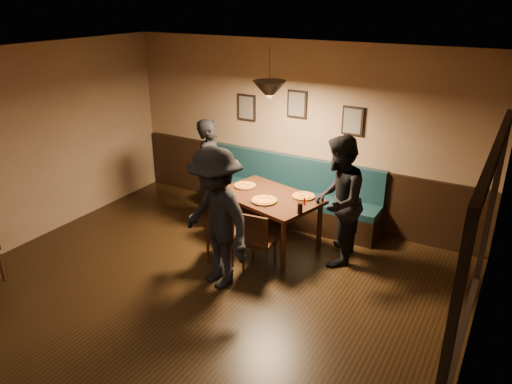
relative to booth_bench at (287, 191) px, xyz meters
The scene contains 26 objects.
floor 3.24m from the booth_bench, 90.00° to the right, with size 7.00×7.00×0.00m, color black.
ceiling 3.94m from the booth_bench, 90.00° to the right, with size 7.00×7.00×0.00m, color silver.
wall_back 0.95m from the booth_bench, 90.00° to the left, with size 6.00×6.00×0.00m, color #8C704F.
wall_right 4.48m from the booth_bench, 46.85° to the right, with size 7.00×7.00×0.00m, color #8C704F.
wainscot 0.27m from the booth_bench, 90.00° to the left, with size 5.88×0.06×1.00m, color black.
booth_bench is the anchor object (origin of this frame).
window_frame 4.13m from the booth_bench, 42.37° to the right, with size 0.06×2.56×1.86m, color black.
window_glass 4.11m from the booth_bench, 42.66° to the right, with size 2.40×2.40×0.00m, color black.
picture_left 1.52m from the booth_bench, 163.30° to the left, with size 0.32×0.04×0.42m, color black.
picture_center 1.38m from the booth_bench, 90.00° to the left, with size 0.32×0.04×0.42m, color black.
picture_right 1.52m from the booth_bench, 16.70° to the left, with size 0.32×0.04×0.42m, color black.
pendant_lamp 1.96m from the booth_bench, 81.77° to the right, with size 0.44×0.44×0.25m, color black.
dining_table 0.88m from the booth_bench, 81.77° to the right, with size 1.44×0.92×0.77m, color black.
chair_near_left 1.56m from the booth_bench, 97.17° to the right, with size 0.40×0.40×0.91m, color black, non-canonical shape.
chair_near_right 1.57m from the booth_bench, 76.99° to the right, with size 0.37×0.37×0.85m, color black, non-canonical shape.
diner_left 1.24m from the booth_bench, 143.90° to the right, with size 0.62×0.41×1.71m, color black.
diner_right 1.46m from the booth_bench, 35.72° to the right, with size 0.86×0.67×1.77m, color black.
diner_front 2.13m from the booth_bench, 88.18° to the right, with size 1.16×0.67×1.80m, color black.
pizza_a 0.86m from the booth_bench, 114.42° to the right, with size 0.32×0.32×0.04m, color #CF6727.
pizza_b 1.14m from the booth_bench, 80.52° to the right, with size 0.35×0.35×0.04m, color orange.
pizza_c 0.94m from the booth_bench, 49.15° to the right, with size 0.32×0.32×0.04m, color gold.
soda_glass 1.46m from the booth_bench, 57.28° to the right, with size 0.07×0.07×0.15m, color black.
tabasco_bottle 1.19m from the booth_bench, 52.23° to the right, with size 0.03×0.03×0.12m, color maroon.
napkin_a 0.84m from the booth_bench, 124.30° to the right, with size 0.15×0.15×0.01m, color #1B6821.
napkin_b 1.21m from the booth_bench, 109.25° to the right, with size 0.15×0.15×0.01m, color #217C25.
cutlery_set 1.28m from the booth_bench, 82.92° to the right, with size 0.02×0.20×0.00m, color silver.
Camera 1 is at (3.11, -3.23, 3.42)m, focal length 33.93 mm.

